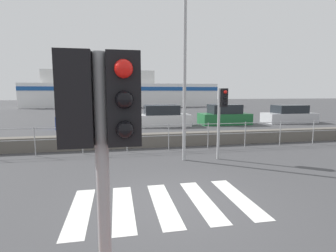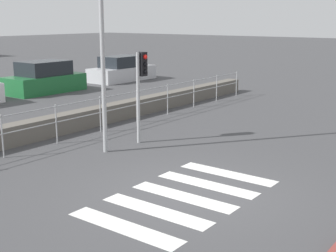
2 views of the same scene
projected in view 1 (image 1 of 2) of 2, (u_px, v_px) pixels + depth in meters
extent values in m
plane|color=#424244|center=(177.00, 203.00, 5.95)|extent=(160.00, 160.00, 0.00)
cube|color=silver|center=(80.00, 211.00, 5.55)|extent=(0.45, 2.40, 0.01)
cube|color=silver|center=(123.00, 207.00, 5.72)|extent=(0.45, 2.40, 0.01)
cube|color=silver|center=(163.00, 204.00, 5.89)|extent=(0.45, 2.40, 0.01)
cube|color=silver|center=(202.00, 200.00, 6.07)|extent=(0.45, 2.40, 0.01)
cube|color=silver|center=(238.00, 197.00, 6.24)|extent=(0.45, 2.40, 0.01)
cube|color=#605B54|center=(146.00, 140.00, 11.96)|extent=(25.70, 0.55, 0.61)
cylinder|color=#9EA0A3|center=(148.00, 126.00, 11.00)|extent=(23.13, 0.03, 0.03)
cylinder|color=#9EA0A3|center=(148.00, 136.00, 11.06)|extent=(23.13, 0.03, 0.03)
cylinder|color=#9EA0A3|center=(35.00, 142.00, 10.22)|extent=(0.04, 0.04, 1.15)
cylinder|color=#9EA0A3|center=(82.00, 140.00, 10.56)|extent=(0.04, 0.04, 1.15)
cylinder|color=#9EA0A3|center=(127.00, 138.00, 10.90)|extent=(0.04, 0.04, 1.15)
cylinder|color=#9EA0A3|center=(169.00, 137.00, 11.24)|extent=(0.04, 0.04, 1.15)
cylinder|color=#9EA0A3|center=(208.00, 136.00, 11.59)|extent=(0.04, 0.04, 1.15)
cylinder|color=#9EA0A3|center=(245.00, 134.00, 11.93)|extent=(0.04, 0.04, 1.15)
cylinder|color=#9EA0A3|center=(280.00, 133.00, 12.27)|extent=(0.04, 0.04, 1.15)
cylinder|color=#9EA0A3|center=(313.00, 132.00, 12.61)|extent=(0.04, 0.04, 1.15)
cylinder|color=#9EA0A3|center=(105.00, 234.00, 2.05)|extent=(0.10, 0.10, 2.79)
cube|color=black|center=(76.00, 99.00, 1.88)|extent=(0.24, 0.24, 0.68)
sphere|color=red|center=(77.00, 71.00, 1.99)|extent=(0.13, 0.13, 0.13)
sphere|color=black|center=(79.00, 99.00, 2.02)|extent=(0.13, 0.13, 0.13)
sphere|color=black|center=(80.00, 126.00, 2.05)|extent=(0.13, 0.13, 0.13)
cube|color=black|center=(124.00, 99.00, 1.95)|extent=(0.24, 0.24, 0.68)
sphere|color=red|center=(124.00, 69.00, 1.79)|extent=(0.13, 0.13, 0.13)
sphere|color=black|center=(124.00, 100.00, 1.81)|extent=(0.13, 0.13, 0.13)
sphere|color=black|center=(125.00, 130.00, 1.84)|extent=(0.13, 0.13, 0.13)
cylinder|color=#9EA0A3|center=(219.00, 124.00, 9.66)|extent=(0.10, 0.10, 2.63)
cube|color=black|center=(224.00, 98.00, 9.57)|extent=(0.24, 0.24, 0.68)
sphere|color=red|center=(225.00, 92.00, 9.40)|extent=(0.13, 0.13, 0.13)
sphere|color=black|center=(225.00, 98.00, 9.43)|extent=(0.13, 0.13, 0.13)
sphere|color=black|center=(225.00, 104.00, 9.46)|extent=(0.13, 0.13, 0.13)
cylinder|color=#9EA0A3|center=(185.00, 64.00, 9.22)|extent=(0.12, 0.12, 6.95)
cube|color=white|center=(123.00, 95.00, 45.84)|extent=(31.40, 8.63, 3.83)
cube|color=white|center=(101.00, 78.00, 44.73)|extent=(17.58, 6.90, 2.11)
cube|color=#194C99|center=(124.00, 89.00, 41.49)|extent=(31.40, 0.08, 0.61)
cylinder|color=#194C99|center=(100.00, 66.00, 44.47)|extent=(1.80, 1.80, 1.80)
cube|color=#233D9E|center=(88.00, 122.00, 18.36)|extent=(3.93, 1.84, 0.85)
cube|color=#1E2328|center=(87.00, 111.00, 18.25)|extent=(2.36, 1.62, 0.70)
cube|color=silver|center=(162.00, 120.00, 19.37)|extent=(4.14, 1.89, 0.84)
cube|color=#1E2328|center=(161.00, 110.00, 19.27)|extent=(2.48, 1.66, 0.69)
cube|color=#1E6633|center=(224.00, 119.00, 20.32)|extent=(3.84, 1.87, 0.84)
cube|color=#1E2328|center=(225.00, 109.00, 20.22)|extent=(2.31, 1.64, 0.69)
cube|color=#BCBCC1|center=(289.00, 118.00, 21.41)|extent=(4.20, 1.75, 0.79)
cube|color=#1E2328|center=(290.00, 109.00, 21.32)|extent=(2.52, 1.54, 0.64)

